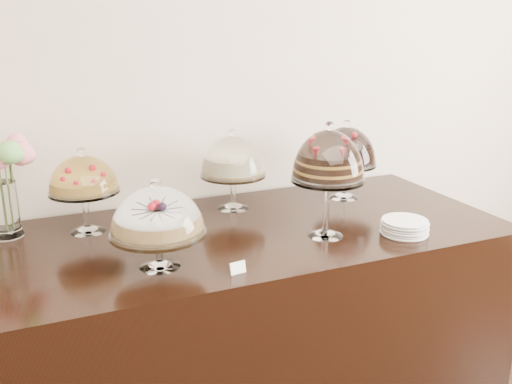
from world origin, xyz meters
name	(u,v)px	position (x,y,z in m)	size (l,w,h in m)	color
wall_back	(259,74)	(0.00, 3.00, 1.50)	(5.00, 0.04, 3.00)	beige
display_counter	(252,320)	(-0.27, 2.45, 0.45)	(2.20, 1.00, 0.90)	black
cake_stand_sugar_sponge	(157,215)	(-0.73, 2.22, 1.10)	(0.35, 0.35, 0.34)	white
cake_stand_choco_layer	(328,160)	(-0.02, 2.25, 1.23)	(0.30, 0.30, 0.49)	white
cake_stand_cheesecake	(233,159)	(-0.25, 2.74, 1.14)	(0.31, 0.31, 0.39)	white
cake_stand_dark_choco	(346,149)	(0.33, 2.68, 1.15)	(0.31, 0.31, 0.40)	white
cake_stand_fruit_tart	(83,178)	(-0.93, 2.70, 1.14)	(0.30, 0.30, 0.37)	white
plate_stack	(405,227)	(0.30, 2.14, 0.93)	(0.20, 0.20, 0.06)	silver
price_card_left	(238,268)	(-0.49, 2.05, 0.92)	(0.06, 0.01, 0.04)	white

